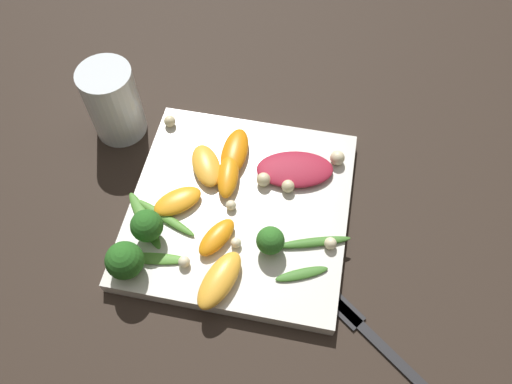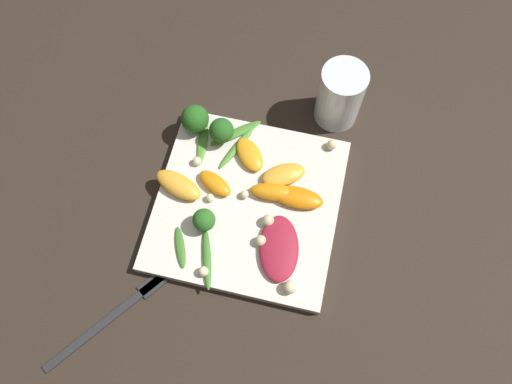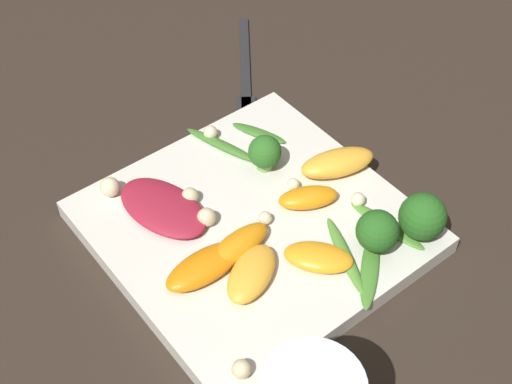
{
  "view_description": "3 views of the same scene",
  "coord_description": "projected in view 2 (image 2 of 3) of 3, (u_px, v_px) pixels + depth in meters",
  "views": [
    {
      "loc": [
        -0.08,
        0.29,
        0.54
      ],
      "look_at": [
        -0.02,
        -0.01,
        0.04
      ],
      "focal_mm": 35.0,
      "sensor_mm": 36.0,
      "label": 1
    },
    {
      "loc": [
        -0.25,
        -0.07,
        0.7
      ],
      "look_at": [
        0.02,
        -0.01,
        0.03
      ],
      "focal_mm": 35.0,
      "sensor_mm": 36.0,
      "label": 2
    },
    {
      "loc": [
        0.33,
        -0.26,
        0.51
      ],
      "look_at": [
        -0.01,
        0.01,
        0.04
      ],
      "focal_mm": 50.0,
      "sensor_mm": 36.0,
      "label": 3
    }
  ],
  "objects": [
    {
      "name": "orange_segment_1",
      "position": [
        178.0,
        186.0,
        0.72
      ],
      "size": [
        0.05,
        0.08,
        0.02
      ],
      "color": "#FCAD33",
      "rests_on": "plate"
    },
    {
      "name": "ground_plane",
      "position": [
        248.0,
        207.0,
        0.74
      ],
      "size": [
        2.4,
        2.4,
        0.0
      ],
      "primitive_type": "plane",
      "color": "#2D231C"
    },
    {
      "name": "macadamia_nut_4",
      "position": [
        244.0,
        194.0,
        0.72
      ],
      "size": [
        0.01,
        0.01,
        0.01
      ],
      "color": "beige",
      "rests_on": "plate"
    },
    {
      "name": "macadamia_nut_6",
      "position": [
        203.0,
        271.0,
        0.68
      ],
      "size": [
        0.01,
        0.01,
        0.01
      ],
      "color": "beige",
      "rests_on": "plate"
    },
    {
      "name": "arugula_sprig_2",
      "position": [
        180.0,
        247.0,
        0.7
      ],
      "size": [
        0.06,
        0.04,
        0.0
      ],
      "color": "#3D7528",
      "rests_on": "plate"
    },
    {
      "name": "macadamia_nut_1",
      "position": [
        261.0,
        241.0,
        0.69
      ],
      "size": [
        0.02,
        0.02,
        0.02
      ],
      "color": "beige",
      "rests_on": "plate"
    },
    {
      "name": "orange_segment_5",
      "position": [
        284.0,
        175.0,
        0.73
      ],
      "size": [
        0.06,
        0.07,
        0.02
      ],
      "color": "#FCAD33",
      "rests_on": "plate"
    },
    {
      "name": "orange_segment_4",
      "position": [
        297.0,
        197.0,
        0.72
      ],
      "size": [
        0.03,
        0.08,
        0.02
      ],
      "color": "orange",
      "rests_on": "plate"
    },
    {
      "name": "radicchio_leaf_0",
      "position": [
        279.0,
        248.0,
        0.69
      ],
      "size": [
        0.11,
        0.07,
        0.01
      ],
      "color": "maroon",
      "rests_on": "plate"
    },
    {
      "name": "plate",
      "position": [
        247.0,
        205.0,
        0.73
      ],
      "size": [
        0.26,
        0.26,
        0.02
      ],
      "color": "silver",
      "rests_on": "ground_plane"
    },
    {
      "name": "macadamia_nut_5",
      "position": [
        268.0,
        220.0,
        0.7
      ],
      "size": [
        0.02,
        0.02,
        0.02
      ],
      "color": "beige",
      "rests_on": "plate"
    },
    {
      "name": "fork",
      "position": [
        121.0,
        309.0,
        0.68
      ],
      "size": [
        0.17,
        0.13,
        0.01
      ],
      "color": "#262628",
      "rests_on": "ground_plane"
    },
    {
      "name": "macadamia_nut_2",
      "position": [
        290.0,
        287.0,
        0.67
      ],
      "size": [
        0.02,
        0.02,
        0.02
      ],
      "color": "beige",
      "rests_on": "plate"
    },
    {
      "name": "broccoli_floret_2",
      "position": [
        195.0,
        119.0,
        0.75
      ],
      "size": [
        0.04,
        0.04,
        0.05
      ],
      "color": "#7A9E51",
      "rests_on": "plate"
    },
    {
      "name": "drinking_glass",
      "position": [
        340.0,
        96.0,
        0.75
      ],
      "size": [
        0.07,
        0.07,
        0.11
      ],
      "color": "white",
      "rests_on": "ground_plane"
    },
    {
      "name": "macadamia_nut_0",
      "position": [
        197.0,
        161.0,
        0.74
      ],
      "size": [
        0.01,
        0.01,
        0.01
      ],
      "color": "beige",
      "rests_on": "plate"
    },
    {
      "name": "orange_segment_2",
      "position": [
        273.0,
        192.0,
        0.72
      ],
      "size": [
        0.03,
        0.07,
        0.02
      ],
      "color": "orange",
      "rests_on": "plate"
    },
    {
      "name": "arugula_sprig_3",
      "position": [
        203.0,
        141.0,
        0.76
      ],
      "size": [
        0.08,
        0.03,
        0.0
      ],
      "color": "#518E33",
      "rests_on": "plate"
    },
    {
      "name": "arugula_sprig_0",
      "position": [
        236.0,
        133.0,
        0.76
      ],
      "size": [
        0.07,
        0.08,
        0.01
      ],
      "color": "#47842D",
      "rests_on": "plate"
    },
    {
      "name": "broccoli_floret_1",
      "position": [
        221.0,
        131.0,
        0.74
      ],
      "size": [
        0.04,
        0.04,
        0.04
      ],
      "color": "#84AD5B",
      "rests_on": "plate"
    },
    {
      "name": "arugula_sprig_1",
      "position": [
        207.0,
        259.0,
        0.69
      ],
      "size": [
        0.09,
        0.04,
        0.01
      ],
      "color": "#3D7528",
      "rests_on": "plate"
    },
    {
      "name": "orange_segment_0",
      "position": [
        215.0,
        183.0,
        0.73
      ],
      "size": [
        0.05,
        0.06,
        0.02
      ],
      "color": "orange",
      "rests_on": "plate"
    },
    {
      "name": "macadamia_nut_3",
      "position": [
        210.0,
        198.0,
        0.72
      ],
      "size": [
        0.01,
        0.01,
        0.01
      ],
      "color": "beige",
      "rests_on": "plate"
    },
    {
      "name": "arugula_sprig_4",
      "position": [
        237.0,
        147.0,
        0.76
      ],
      "size": [
        0.09,
        0.04,
        0.01
      ],
      "color": "#518E33",
      "rests_on": "plate"
    },
    {
      "name": "orange_segment_3",
      "position": [
        250.0,
        154.0,
        0.75
      ],
      "size": [
        0.07,
        0.06,
        0.01
      ],
      "color": "orange",
      "rests_on": "plate"
    },
    {
      "name": "broccoli_floret_0",
      "position": [
        204.0,
        220.0,
        0.69
      ],
      "size": [
        0.03,
        0.03,
        0.04
      ],
      "color": "#84AD5B",
      "rests_on": "plate"
    },
    {
      "name": "macadamia_nut_7",
      "position": [
        332.0,
        145.0,
        0.75
      ],
      "size": [
        0.02,
        0.02,
        0.02
      ],
      "color": "beige",
      "rests_on": "plate"
    }
  ]
}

